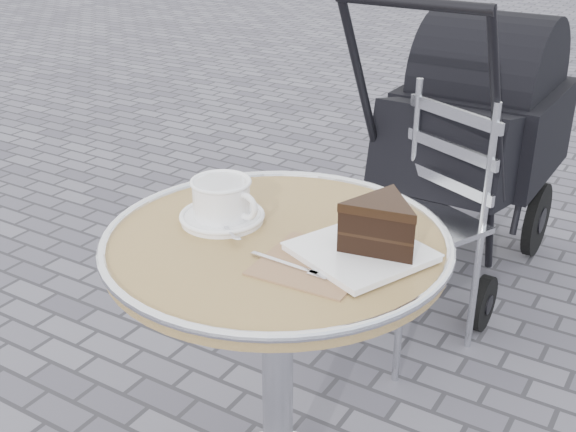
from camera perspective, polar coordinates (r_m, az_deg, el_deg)
The scene contains 5 objects.
cafe_table at distance 1.55m, azimuth -0.87°, elevation -7.17°, with size 0.72×0.72×0.74m.
cappuccino_set at distance 1.53m, azimuth -5.21°, elevation 1.02°, with size 0.19×0.18×0.09m.
cake_plate_set at distance 1.38m, azimuth 6.88°, elevation -1.21°, with size 0.35×0.32×0.12m.
bistro_chair at distance 2.28m, azimuth 11.23°, elevation 1.87°, with size 0.49×0.49×0.83m.
baby_stroller at distance 2.76m, azimuth 14.22°, elevation 5.45°, with size 0.52×1.07×1.11m.
Camera 1 is at (0.70, -1.11, 1.40)m, focal length 45.00 mm.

